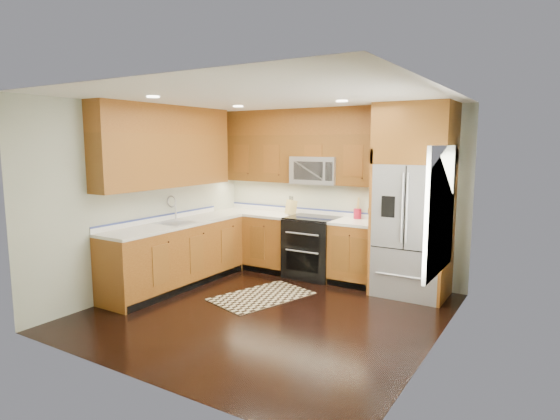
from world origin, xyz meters
The scene contains 16 objects.
ground centered at (0.00, 0.00, 0.00)m, with size 4.00×4.00×0.00m, color black.
wall_back centered at (0.00, 2.00, 1.30)m, with size 4.00×0.02×2.60m, color beige.
wall_left centered at (-2.00, 0.00, 1.30)m, with size 0.02×4.00×2.60m, color beige.
wall_right centered at (2.00, 0.00, 1.30)m, with size 0.02×4.00×2.60m, color beige.
window centered at (1.98, 0.20, 1.40)m, with size 0.04×1.10×1.30m.
base_cabinets centered at (-1.23, 0.90, 0.45)m, with size 2.85×3.00×0.90m.
countertop centered at (-1.09, 1.01, 0.92)m, with size 2.86×3.01×0.04m.
upper_cabinets centered at (-1.15, 1.09, 2.02)m, with size 2.85×3.00×1.15m.
range centered at (-0.25, 1.67, 0.47)m, with size 0.76×0.67×0.95m.
microwave centered at (-0.25, 1.80, 1.66)m, with size 0.76×0.40×0.42m.
refrigerator centered at (1.30, 1.63, 1.30)m, with size 0.98×0.75×2.60m.
sink_faucet centered at (-1.73, 0.23, 0.99)m, with size 0.54×0.44×0.37m.
rug centered at (-0.38, 0.46, 0.01)m, with size 0.79×1.32×0.01m, color black.
knife_block centered at (-0.69, 1.77, 1.06)m, with size 0.14×0.17×0.30m.
utensil_crock centered at (0.38, 1.92, 1.05)m, with size 0.14×0.14×0.32m.
cutting_board centered at (0.75, 1.83, 0.95)m, with size 0.31×0.31×0.02m, color brown.
Camera 1 is at (3.05, -4.64, 2.07)m, focal length 30.00 mm.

